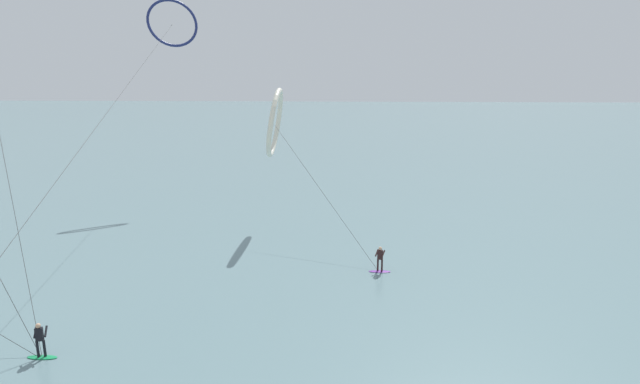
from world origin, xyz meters
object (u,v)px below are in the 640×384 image
surfer_emerald (40,343)px  kite_ivory (275,123)px  kite_navy (172,23)px  surfer_violet (380,261)px

surfer_emerald → kite_ivory: (8.05, 20.83, 7.81)m
kite_navy → kite_ivory: (11.16, -10.75, -8.40)m
kite_navy → surfer_violet: bearing=-78.0°
surfer_violet → kite_ivory: bearing=-26.7°
surfer_emerald → kite_ivory: kite_ivory is taller
surfer_emerald → kite_navy: bearing=-101.0°
kite_navy → kite_ivory: bearing=-74.9°
surfer_violet → kite_ivory: size_ratio=0.14×
surfer_violet → kite_ivory: 14.72m
surfer_emerald → kite_navy: kite_navy is taller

